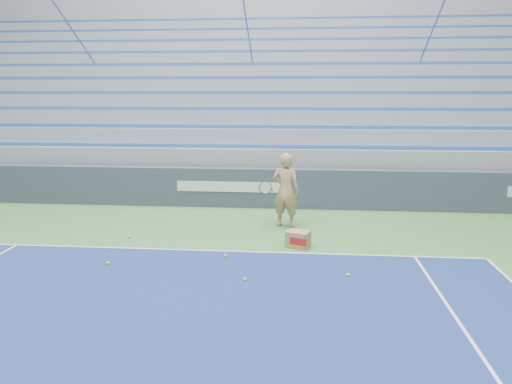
% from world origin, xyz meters
% --- Properties ---
extents(sponsor_barrier, '(30.00, 0.32, 1.10)m').
position_xyz_m(sponsor_barrier, '(0.00, 15.88, 0.55)').
color(sponsor_barrier, '#364052').
rests_on(sponsor_barrier, ground).
extents(bleachers, '(31.00, 9.15, 7.30)m').
position_xyz_m(bleachers, '(0.00, 21.60, 2.36)').
color(bleachers, '#92949A').
rests_on(bleachers, ground).
extents(tennis_player, '(0.97, 0.90, 1.78)m').
position_xyz_m(tennis_player, '(1.49, 13.92, 0.89)').
color(tennis_player, tan).
rests_on(tennis_player, ground).
extents(ball_box, '(0.55, 0.49, 0.34)m').
position_xyz_m(ball_box, '(1.82, 12.32, 0.17)').
color(ball_box, '#A07C4D').
rests_on(ball_box, ground).
extents(tennis_ball_0, '(0.07, 0.07, 0.07)m').
position_xyz_m(tennis_ball_0, '(-1.74, 10.90, 0.03)').
color(tennis_ball_0, '#D3E42E').
rests_on(tennis_ball_0, ground).
extents(tennis_ball_1, '(0.07, 0.07, 0.07)m').
position_xyz_m(tennis_ball_1, '(-1.94, 12.64, 0.03)').
color(tennis_ball_1, '#D3E42E').
rests_on(tennis_ball_1, ground).
extents(tennis_ball_2, '(0.07, 0.07, 0.07)m').
position_xyz_m(tennis_ball_2, '(2.71, 10.69, 0.03)').
color(tennis_ball_2, '#D3E42E').
rests_on(tennis_ball_2, ground).
extents(tennis_ball_3, '(0.07, 0.07, 0.07)m').
position_xyz_m(tennis_ball_3, '(0.40, 11.52, 0.03)').
color(tennis_ball_3, '#D3E42E').
rests_on(tennis_ball_3, ground).
extents(tennis_ball_4, '(0.07, 0.07, 0.07)m').
position_xyz_m(tennis_ball_4, '(0.92, 10.32, 0.03)').
color(tennis_ball_4, '#D3E42E').
rests_on(tennis_ball_4, ground).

